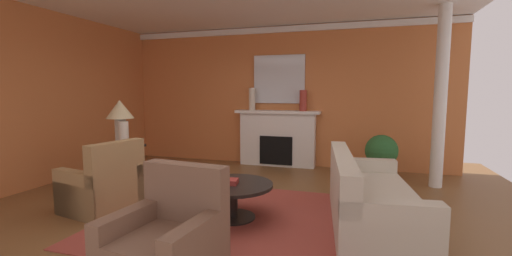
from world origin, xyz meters
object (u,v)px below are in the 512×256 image
at_px(coffee_table, 233,192).
at_px(table_lamp, 120,114).
at_px(armchair_near_window, 103,188).
at_px(armchair_facing_fireplace, 167,247).
at_px(vase_mantel_left, 252,99).
at_px(vase_on_side_table, 124,134).
at_px(vase_mantel_right, 303,101).
at_px(mantel_mirror, 279,79).
at_px(side_table, 122,164).
at_px(fireplace, 277,140).
at_px(sofa, 369,202).
at_px(potted_plant, 381,154).

height_order(coffee_table, table_lamp, table_lamp).
distance_m(armchair_near_window, armchair_facing_fireplace, 2.13).
distance_m(vase_mantel_left, vase_on_side_table, 2.84).
xyz_separation_m(vase_mantel_left, vase_mantel_right, (1.10, 0.00, -0.02)).
height_order(mantel_mirror, armchair_near_window, mantel_mirror).
distance_m(mantel_mirror, vase_mantel_right, 0.73).
xyz_separation_m(mantel_mirror, vase_mantel_right, (0.55, -0.17, -0.44)).
height_order(side_table, table_lamp, table_lamp).
bearing_deg(fireplace, side_table, -131.15).
xyz_separation_m(mantel_mirror, armchair_facing_fireplace, (0.17, -4.71, -1.54)).
xyz_separation_m(sofa, coffee_table, (-1.61, -0.24, 0.04)).
bearing_deg(vase_mantel_left, potted_plant, -14.26).
xyz_separation_m(mantel_mirror, vase_on_side_table, (-1.91, -2.60, -0.94)).
xyz_separation_m(mantel_mirror, table_lamp, (-2.06, -2.48, -0.62)).
bearing_deg(side_table, coffee_table, -18.49).
distance_m(mantel_mirror, potted_plant, 2.59).
distance_m(side_table, vase_on_side_table, 0.54).
height_order(sofa, potted_plant, sofa).
relative_size(table_lamp, vase_on_side_table, 1.81).
bearing_deg(armchair_near_window, coffee_table, 8.06).
bearing_deg(vase_on_side_table, fireplace, 52.36).
xyz_separation_m(mantel_mirror, side_table, (-2.06, -2.48, -1.45)).
distance_m(table_lamp, potted_plant, 4.49).
distance_m(coffee_table, vase_mantel_left, 3.34).
xyz_separation_m(coffee_table, side_table, (-2.25, 0.75, 0.06)).
bearing_deg(vase_mantel_left, mantel_mirror, 17.18).
xyz_separation_m(side_table, vase_mantel_left, (1.51, 2.31, 1.03)).
bearing_deg(coffee_table, table_lamp, 161.51).
height_order(mantel_mirror, vase_on_side_table, mantel_mirror).
bearing_deg(vase_mantel_right, vase_on_side_table, -135.37).
bearing_deg(vase_on_side_table, armchair_facing_fireplace, -45.25).
height_order(armchair_facing_fireplace, table_lamp, table_lamp).
xyz_separation_m(fireplace, side_table, (-2.06, -2.36, -0.16)).
height_order(vase_mantel_right, vase_on_side_table, vase_mantel_right).
distance_m(table_lamp, vase_mantel_right, 3.50).
bearing_deg(armchair_near_window, side_table, 116.66).
height_order(armchair_facing_fireplace, coffee_table, armchair_facing_fireplace).
bearing_deg(vase_on_side_table, sofa, -5.97).
bearing_deg(vase_on_side_table, vase_mantel_left, 60.72).
bearing_deg(mantel_mirror, table_lamp, -129.74).
distance_m(fireplace, potted_plant, 2.17).
bearing_deg(sofa, table_lamp, 172.50).
relative_size(armchair_facing_fireplace, potted_plant, 1.14).
xyz_separation_m(fireplace, coffee_table, (0.18, -3.11, -0.23)).
relative_size(armchair_facing_fireplace, side_table, 1.36).
height_order(armchair_near_window, vase_on_side_table, vase_on_side_table).
bearing_deg(fireplace, vase_mantel_left, -174.86).
bearing_deg(vase_mantel_left, armchair_facing_fireplace, -80.93).
relative_size(coffee_table, vase_mantel_right, 2.33).
distance_m(sofa, armchair_near_window, 3.39).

